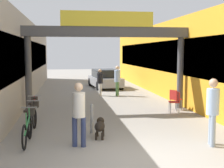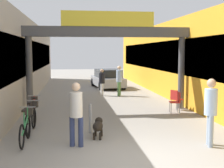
{
  "view_description": "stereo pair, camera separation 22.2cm",
  "coord_description": "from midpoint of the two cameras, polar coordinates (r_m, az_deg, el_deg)",
  "views": [
    {
      "loc": [
        -1.77,
        -6.9,
        2.54
      ],
      "look_at": [
        0.0,
        5.09,
        1.3
      ],
      "focal_mm": 50.0,
      "sensor_mm": 36.0,
      "label": 1
    },
    {
      "loc": [
        -1.55,
        -6.93,
        2.54
      ],
      "look_at": [
        0.0,
        5.09,
        1.3
      ],
      "focal_mm": 50.0,
      "sensor_mm": 36.0,
      "label": 2
    }
  ],
  "objects": [
    {
      "name": "bicycle_red_third",
      "position": [
        11.47,
        -13.45,
        -4.89
      ],
      "size": [
        0.46,
        1.69,
        0.98
      ],
      "color": "black",
      "rests_on": "ground_plane"
    },
    {
      "name": "bicycle_green_nearest",
      "position": [
        9.13,
        -14.8,
        -7.67
      ],
      "size": [
        0.46,
        1.69,
        0.98
      ],
      "color": "black",
      "rests_on": "ground_plane"
    },
    {
      "name": "pedestrian_carrying_crate",
      "position": [
        18.19,
        -1.51,
        0.62
      ],
      "size": [
        0.36,
        0.39,
        1.57
      ],
      "color": "silver",
      "rests_on": "ground_plane"
    },
    {
      "name": "ground_plane",
      "position": [
        7.55,
        5.97,
        -13.84
      ],
      "size": [
        80.0,
        80.0,
        0.0
      ],
      "primitive_type": "plane",
      "color": "gray"
    },
    {
      "name": "bollard_post_metal",
      "position": [
        9.89,
        -3.35,
        -6.21
      ],
      "size": [
        0.1,
        0.1,
        0.93
      ],
      "color": "gray",
      "rests_on": "ground_plane"
    },
    {
      "name": "bicycle_black_second",
      "position": [
        10.35,
        -13.94,
        -6.05
      ],
      "size": [
        0.46,
        1.69,
        0.98
      ],
      "color": "black",
      "rests_on": "ground_plane"
    },
    {
      "name": "arcade_sign_gateway",
      "position": [
        13.59,
        -0.33,
        8.01
      ],
      "size": [
        7.4,
        0.47,
        4.27
      ],
      "color": "#4C4C4F",
      "rests_on": "ground_plane"
    },
    {
      "name": "cafe_chair_red_farther",
      "position": [
        14.01,
        12.0,
        -2.5
      ],
      "size": [
        0.54,
        0.54,
        0.89
      ],
      "color": "gray",
      "rests_on": "ground_plane"
    },
    {
      "name": "pedestrian_companion",
      "position": [
        8.83,
        18.29,
        -4.07
      ],
      "size": [
        0.41,
        0.41,
        1.84
      ],
      "color": "#8C9EB2",
      "rests_on": "ground_plane"
    },
    {
      "name": "pedestrian_elderly_walking",
      "position": [
        18.14,
        1.67,
        0.99
      ],
      "size": [
        0.44,
        0.44,
        1.76
      ],
      "color": "#4C7F47",
      "rests_on": "ground_plane"
    },
    {
      "name": "cafe_chair_red_nearer",
      "position": [
        13.27,
        12.19,
        -2.96
      ],
      "size": [
        0.45,
        0.45,
        0.89
      ],
      "color": "gray",
      "rests_on": "ground_plane"
    },
    {
      "name": "pedestrian_with_dog",
      "position": [
        8.4,
        -5.81,
        -4.76
      ],
      "size": [
        0.42,
        0.42,
        1.74
      ],
      "color": "navy",
      "rests_on": "ground_plane"
    },
    {
      "name": "storefront_right",
      "position": [
        19.15,
        13.34,
        4.37
      ],
      "size": [
        3.0,
        26.0,
        4.21
      ],
      "color": "gold",
      "rests_on": "ground_plane"
    },
    {
      "name": "storefront_left",
      "position": [
        18.25,
        -18.24,
        4.17
      ],
      "size": [
        3.0,
        26.0,
        4.21
      ],
      "color": "#9E9993",
      "rests_on": "ground_plane"
    },
    {
      "name": "parked_car_silver",
      "position": [
        22.29,
        -0.52,
        0.95
      ],
      "size": [
        2.17,
        4.16,
        1.33
      ],
      "color": "#99999E",
      "rests_on": "ground_plane"
    },
    {
      "name": "dog_on_leash",
      "position": [
        9.36,
        -1.88,
        -7.65
      ],
      "size": [
        0.42,
        0.8,
        0.57
      ],
      "color": "black",
      "rests_on": "ground_plane"
    }
  ]
}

